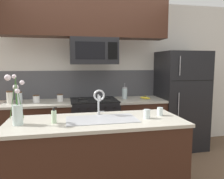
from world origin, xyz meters
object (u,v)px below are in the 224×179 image
Objects in this scene: flower_vase at (17,109)px; storage_jar_tall at (10,97)px; stove_range at (94,127)px; storage_jar_squat at (60,98)px; banana_bunch at (145,98)px; drinking_glass at (147,114)px; microwave at (94,51)px; sink_faucet at (99,99)px; storage_jar_medium at (19,97)px; spare_glass at (160,112)px; french_press at (125,93)px; storage_jar_short at (36,99)px; dish_soap_bottle at (54,117)px; refrigerator at (180,100)px.

storage_jar_tall is at bearing 106.02° from flower_vase.
storage_jar_squat is at bearing 177.14° from stove_range.
drinking_glass reaches higher than banana_bunch.
microwave is 1.19m from sink_faucet.
stove_range is 0.74m from storage_jar_squat.
storage_jar_medium is 1.84× the size of spare_glass.
french_press is at bearing 42.48° from flower_vase.
storage_jar_squat is 0.23× the size of flower_vase.
french_press reaches higher than drinking_glass.
drinking_glass is at bearing -71.94° from stove_range.
banana_bunch is at bearing 34.13° from flower_vase.
storage_jar_medium is 0.57× the size of sink_faucet.
storage_jar_tall is 1.99× the size of spare_glass.
storage_jar_short reaches higher than spare_glass.
drinking_glass is 1.05× the size of spare_glass.
microwave is 2.43× the size of sink_faucet.
storage_jar_short is at bearing 128.82° from sink_faucet.
storage_jar_medium is 1.06× the size of dish_soap_bottle.
drinking_glass is at bearing -44.00° from storage_jar_short.
storage_jar_medium is at bearing 145.83° from spare_glass.
stove_range is 1.27m from storage_jar_medium.
drinking_glass is at bearing -109.93° from banana_bunch.
microwave is at bearing -178.50° from refrigerator.
flower_vase is at bearing -145.87° from banana_bunch.
flower_vase reaches higher than drinking_glass.
dish_soap_bottle is (0.33, -1.27, 0.01)m from storage_jar_short.
banana_bunch is 1.15× the size of dish_soap_bottle.
refrigerator is 2.47m from storage_jar_short.
french_press is at bearing 2.04° from storage_jar_tall.
refrigerator is 5.62× the size of sink_faucet.
spare_glass is 1.55m from flower_vase.
refrigerator is (1.57, 0.04, -0.85)m from microwave.
microwave is 0.92m from storage_jar_squat.
storage_jar_tall is at bearing -179.50° from refrigerator.
flower_vase is at bearing 178.97° from drinking_glass.
storage_jar_squat is at bearing 88.79° from dish_soap_bottle.
stove_range is at bearing 117.27° from spare_glass.
microwave is 2.79× the size of french_press.
spare_glass is (-0.95, -1.23, 0.10)m from refrigerator.
storage_jar_short reaches higher than storage_jar_squat.
storage_jar_squat is 1.42m from banana_bunch.
refrigerator is 2.11m from storage_jar_squat.
flower_vase is at bearing -79.56° from storage_jar_medium.
storage_jar_short is at bearing 104.68° from dish_soap_bottle.
storage_jar_squat is at bearing 133.35° from spare_glass.
flower_vase reaches higher than dish_soap_bottle.
refrigerator is at bearing 0.40° from storage_jar_medium.
flower_vase is at bearing -125.81° from stove_range.
drinking_glass is (1.71, -1.30, -0.04)m from storage_jar_tall.
flower_vase is at bearing 178.21° from dish_soap_bottle.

